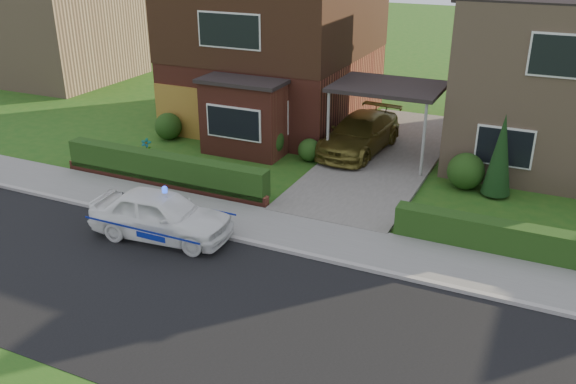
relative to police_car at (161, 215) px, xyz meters
The scene contains 23 objects.
ground 4.48m from the police_car, 32.81° to the right, with size 120.00×120.00×0.00m, color #1E5115.
road 4.48m from the police_car, 32.81° to the right, with size 60.00×6.00×0.02m, color black.
kerb 3.83m from the police_car, ahead, with size 60.00×0.16×0.12m, color #9E9993.
sidewalk 4.14m from the police_car, 24.55° to the left, with size 60.00×2.00×0.10m, color slate.
driveway 9.39m from the police_car, 66.59° to the left, with size 3.80×12.00×0.12m, color #666059.
house_left 12.10m from the police_car, 100.16° to the left, with size 7.50×9.53×7.25m.
house_right 15.30m from the police_car, 50.60° to the left, with size 7.50×8.06×7.25m.
carport_link 9.54m from the police_car, 66.48° to the left, with size 3.80×3.00×2.77m.
garage_door 8.82m from the police_car, 120.90° to the left, with size 2.20×0.10×2.10m, color olive.
dwarf_wall 3.60m from the police_car, 125.62° to the left, with size 7.70×0.25×0.36m, color brown.
hedge_left 3.75m from the police_car, 124.26° to the left, with size 7.50×0.55×0.90m, color black.
hedge_right 9.99m from the police_car, 17.21° to the left, with size 7.50×0.55×0.80m, color black.
shrub_left_far 8.56m from the police_car, 123.94° to the left, with size 1.08×1.08×1.08m, color black.
shrub_left_mid 6.91m from the police_car, 92.30° to the left, with size 1.32×1.32×1.32m, color black.
shrub_left_near 7.33m from the police_car, 79.59° to the left, with size 0.84×0.84×0.84m, color black.
shrub_right_near 9.85m from the police_car, 45.32° to the left, with size 1.20×1.20×1.20m, color black.
conifer_a 10.46m from the police_car, 40.64° to the left, with size 0.90×0.90×2.60m, color black.
neighbour_left 21.30m from the police_car, 140.12° to the left, with size 6.50×7.00×5.20m, color #9F7E61.
police_car is the anchor object (origin of this frame).
driveway_car 9.11m from the police_car, 72.61° to the left, with size 1.88×4.63×1.34m, color brown.
potted_plant_a 6.48m from the police_car, 130.60° to the left, with size 0.39×0.26×0.74m, color gray.
potted_plant_b 5.66m from the police_car, 135.41° to the left, with size 0.35×0.43×0.78m, color gray.
potted_plant_c 6.81m from the police_car, 103.84° to the left, with size 0.39×0.39×0.70m, color gray.
Camera 1 is at (5.70, -9.68, 7.89)m, focal length 38.00 mm.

